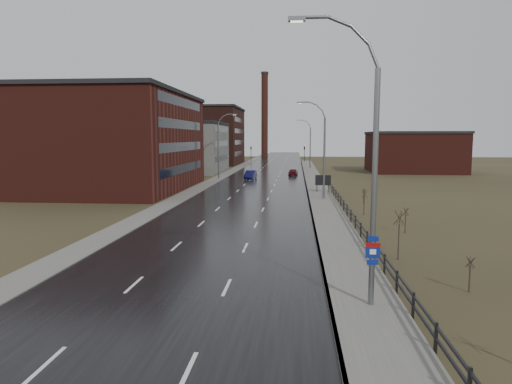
% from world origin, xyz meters
% --- Properties ---
extents(ground, '(320.00, 320.00, 0.00)m').
position_xyz_m(ground, '(0.00, 0.00, 0.00)').
color(ground, '#2D2819').
rests_on(ground, ground).
extents(road, '(14.00, 300.00, 0.06)m').
position_xyz_m(road, '(0.00, 60.00, 0.03)').
color(road, black).
rests_on(road, ground).
extents(sidewalk_right, '(3.20, 180.00, 0.18)m').
position_xyz_m(sidewalk_right, '(8.60, 35.00, 0.09)').
color(sidewalk_right, '#595651').
rests_on(sidewalk_right, ground).
extents(curb_right, '(0.16, 180.00, 0.18)m').
position_xyz_m(curb_right, '(7.08, 35.00, 0.09)').
color(curb_right, slate).
rests_on(curb_right, ground).
extents(sidewalk_left, '(2.40, 260.00, 0.12)m').
position_xyz_m(sidewalk_left, '(-8.20, 60.00, 0.06)').
color(sidewalk_left, '#595651').
rests_on(sidewalk_left, ground).
extents(warehouse_near, '(22.44, 28.56, 13.50)m').
position_xyz_m(warehouse_near, '(-20.99, 45.00, 6.76)').
color(warehouse_near, '#471914').
rests_on(warehouse_near, ground).
extents(warehouse_mid, '(16.32, 20.40, 10.50)m').
position_xyz_m(warehouse_mid, '(-17.99, 78.00, 5.26)').
color(warehouse_mid, slate).
rests_on(warehouse_mid, ground).
extents(warehouse_far, '(26.52, 24.48, 15.50)m').
position_xyz_m(warehouse_far, '(-22.99, 108.00, 7.76)').
color(warehouse_far, '#331611').
rests_on(warehouse_far, ground).
extents(building_right, '(18.36, 16.32, 8.50)m').
position_xyz_m(building_right, '(30.30, 82.00, 4.26)').
color(building_right, '#471914').
rests_on(building_right, ground).
extents(smokestack, '(2.70, 2.70, 30.70)m').
position_xyz_m(smokestack, '(-6.00, 150.00, 15.50)').
color(smokestack, '#331611').
rests_on(smokestack, ground).
extents(streetlight_main, '(3.91, 0.29, 12.11)m').
position_xyz_m(streetlight_main, '(8.47, 2.00, 6.06)').
color(streetlight_main, slate).
rests_on(streetlight_main, ground).
extents(streetlight_right_mid, '(3.36, 0.28, 11.35)m').
position_xyz_m(streetlight_right_mid, '(8.50, 36.00, 5.84)').
color(streetlight_right_mid, slate).
rests_on(streetlight_right_mid, ground).
extents(streetlight_left, '(3.36, 0.28, 11.35)m').
position_xyz_m(streetlight_left, '(-7.70, 62.00, 5.84)').
color(streetlight_left, slate).
rests_on(streetlight_left, ground).
extents(streetlight_right_far, '(3.36, 0.28, 11.35)m').
position_xyz_m(streetlight_right_far, '(8.50, 90.00, 5.84)').
color(streetlight_right_far, slate).
rests_on(streetlight_right_far, ground).
extents(guardrail, '(0.10, 53.05, 1.10)m').
position_xyz_m(guardrail, '(10.30, 18.31, 0.71)').
color(guardrail, black).
rests_on(guardrail, ground).
extents(shrub_b, '(0.41, 0.43, 1.71)m').
position_xyz_m(shrub_b, '(13.74, 4.47, 0.90)').
color(shrub_b, '#382D23').
rests_on(shrub_b, ground).
extents(shrub_c, '(0.69, 0.73, 2.96)m').
position_xyz_m(shrub_c, '(11.68, 10.07, 1.57)').
color(shrub_c, '#382D23').
rests_on(shrub_c, ground).
extents(shrub_d, '(0.47, 0.49, 1.96)m').
position_xyz_m(shrub_d, '(13.90, 17.92, 1.04)').
color(shrub_d, '#382D23').
rests_on(shrub_d, ground).
extents(shrub_e, '(0.55, 0.58, 2.32)m').
position_xyz_m(shrub_e, '(11.98, 26.01, 1.23)').
color(shrub_e, '#382D23').
rests_on(shrub_e, ground).
extents(shrub_f, '(0.40, 0.42, 1.65)m').
position_xyz_m(shrub_f, '(13.06, 33.76, 0.87)').
color(shrub_f, '#382D23').
rests_on(shrub_f, ground).
extents(billboard, '(2.02, 0.17, 2.38)m').
position_xyz_m(billboard, '(9.10, 42.74, 1.63)').
color(billboard, black).
rests_on(billboard, ground).
extents(traffic_light_left, '(0.58, 2.73, 5.30)m').
position_xyz_m(traffic_light_left, '(-8.00, 120.00, 4.60)').
color(traffic_light_left, black).
rests_on(traffic_light_left, ground).
extents(traffic_light_right, '(0.58, 2.73, 5.30)m').
position_xyz_m(traffic_light_right, '(8.00, 120.00, 4.60)').
color(traffic_light_right, black).
rests_on(traffic_light_right, ground).
extents(car_near, '(1.93, 4.71, 1.52)m').
position_xyz_m(car_near, '(-2.30, 61.54, 0.76)').
color(car_near, '#0C0D3C').
rests_on(car_near, ground).
extents(car_far, '(1.91, 3.98, 1.31)m').
position_xyz_m(car_far, '(5.00, 70.13, 0.66)').
color(car_far, '#530D1A').
rests_on(car_far, ground).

